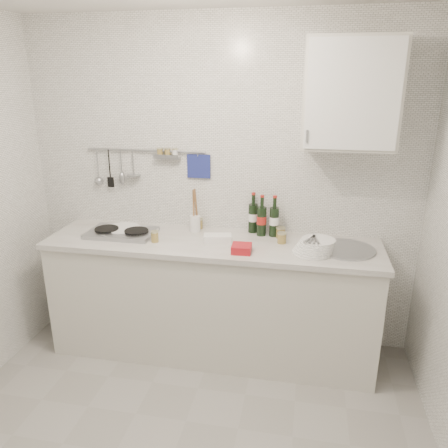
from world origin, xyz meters
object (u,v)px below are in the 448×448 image
Objects in this scene: wine_bottles at (263,215)px; utensil_crock at (195,221)px; wall_cabinet at (351,94)px; plate_stack_hob at (122,230)px; plate_stack_sink at (315,246)px.

utensil_crock is (-0.52, -0.02, -0.07)m from wine_bottles.
wall_cabinet is at bearing -9.40° from wine_bottles.
wall_cabinet is at bearing -3.54° from utensil_crock.
plate_stack_hob is (-1.62, -0.06, -1.01)m from wall_cabinet.
plate_stack_hob is 1.09m from wine_bottles.
plate_stack_hob is 0.98× the size of plate_stack_sink.
plate_stack_sink is 0.84× the size of utensil_crock.
wall_cabinet is 2.50× the size of plate_stack_hob.
wall_cabinet is 2.05× the size of utensil_crock.
wall_cabinet reaches higher than utensil_crock.
utensil_crock reaches higher than plate_stack_hob.
wine_bottles reaches higher than plate_stack_sink.
utensil_crock is at bearing 162.95° from plate_stack_sink.
plate_stack_hob is 0.90× the size of wine_bottles.
wine_bottles is (-0.55, 0.09, -0.87)m from wall_cabinet.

